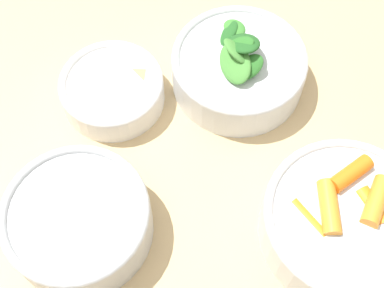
% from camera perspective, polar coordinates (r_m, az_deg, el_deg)
% --- Properties ---
extents(dining_table, '(1.26, 0.87, 0.74)m').
position_cam_1_polar(dining_table, '(0.73, -3.71, -6.88)').
color(dining_table, tan).
rests_on(dining_table, ground_plane).
extents(bowl_carrots, '(0.18, 0.18, 0.07)m').
position_cam_1_polar(bowl_carrots, '(0.60, 15.88, -7.93)').
color(bowl_carrots, silver).
rests_on(bowl_carrots, dining_table).
extents(bowl_greens, '(0.17, 0.17, 0.09)m').
position_cam_1_polar(bowl_greens, '(0.68, 4.97, 8.15)').
color(bowl_greens, silver).
rests_on(bowl_greens, dining_table).
extents(bowl_beans_hotdog, '(0.16, 0.16, 0.06)m').
position_cam_1_polar(bowl_beans_hotdog, '(0.59, -11.97, -8.08)').
color(bowl_beans_hotdog, silver).
rests_on(bowl_beans_hotdog, dining_table).
extents(bowl_cookies, '(0.13, 0.13, 0.04)m').
position_cam_1_polar(bowl_cookies, '(0.68, -8.47, 5.78)').
color(bowl_cookies, white).
rests_on(bowl_cookies, dining_table).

